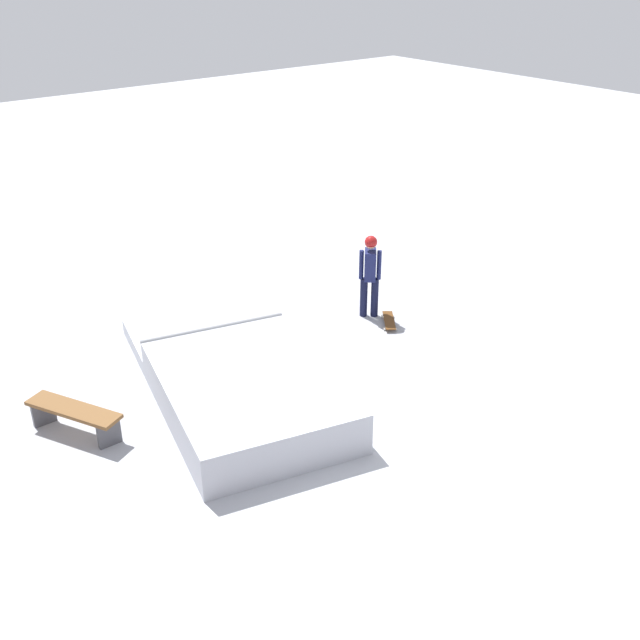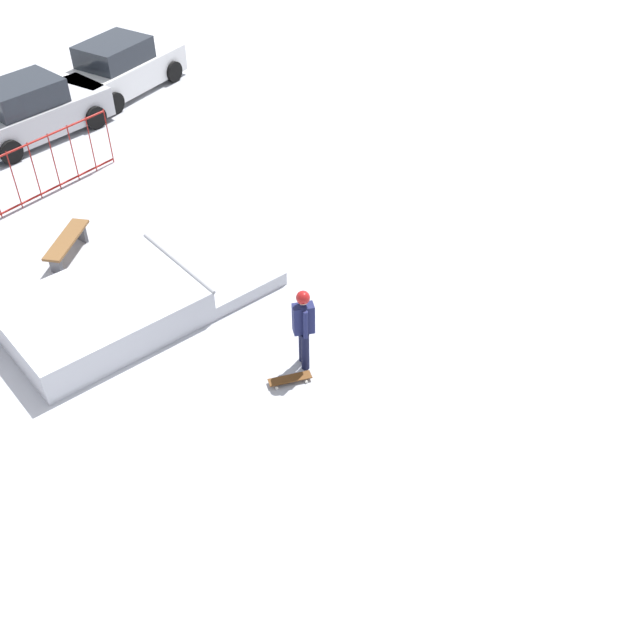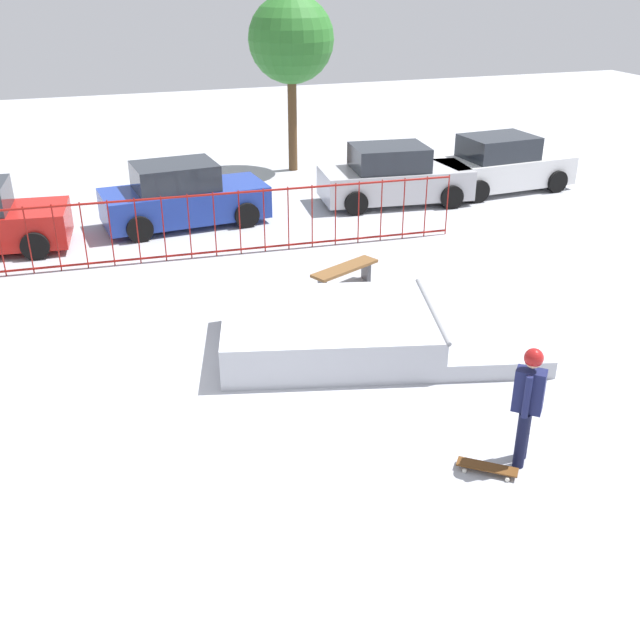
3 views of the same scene
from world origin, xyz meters
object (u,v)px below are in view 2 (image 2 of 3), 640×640
object	(u,v)px
parked_car_silver	(32,111)
skater	(304,323)
skate_ramp	(124,304)
parked_car_white	(120,69)
park_bench	(67,243)
skateboard	(290,379)

from	to	relation	value
parked_car_silver	skater	bearing A→B (deg)	-99.31
skate_ramp	parked_car_silver	bearing A→B (deg)	76.57
skater	parked_car_white	size ratio (longest dim) A/B	0.41
park_bench	parked_car_silver	distance (m)	6.29
parked_car_silver	parked_car_white	world-z (taller)	same
skater	parked_car_white	world-z (taller)	skater
skater	parked_car_silver	size ratio (longest dim) A/B	0.41
park_bench	parked_car_white	bearing A→B (deg)	38.77
park_bench	parked_car_white	distance (m)	8.81
parked_car_silver	parked_car_white	bearing A→B (deg)	9.21
skate_ramp	skateboard	xyz separation A→B (m)	(0.42, -3.83, -0.24)
parked_car_white	skateboard	bearing A→B (deg)	-125.42
skate_ramp	park_bench	xyz separation A→B (m)	(0.72, 2.53, 0.04)
park_bench	parked_car_white	xyz separation A→B (m)	(6.86, 5.51, 0.37)
skate_ramp	skateboard	size ratio (longest dim) A/B	7.79
skater	park_bench	size ratio (longest dim) A/B	1.07
skateboard	parked_car_silver	size ratio (longest dim) A/B	0.18
skate_ramp	parked_car_white	size ratio (longest dim) A/B	1.39
parked_car_silver	parked_car_white	distance (m)	3.51
park_bench	parked_car_white	size ratio (longest dim) A/B	0.38
skateboard	parked_car_white	size ratio (longest dim) A/B	0.18
skateboard	parked_car_white	distance (m)	13.87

